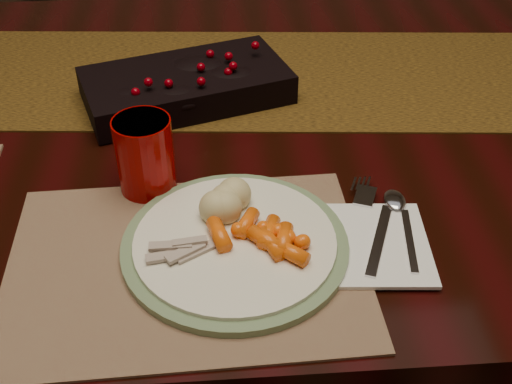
{
  "coord_description": "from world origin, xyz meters",
  "views": [
    {
      "loc": [
        -0.04,
        -0.88,
        1.29
      ],
      "look_at": [
        0.0,
        -0.27,
        0.8
      ],
      "focal_mm": 45.0,
      "sensor_mm": 36.0,
      "label": 1
    }
  ],
  "objects": [
    {
      "name": "placemat_main",
      "position": [
        -0.09,
        -0.33,
        0.75
      ],
      "size": [
        0.43,
        0.32,
        0.0
      ],
      "primitive_type": "cube",
      "rotation": [
        0.0,
        0.0,
        0.03
      ],
      "color": "brown",
      "rests_on": "dining_table"
    },
    {
      "name": "napkin",
      "position": [
        0.14,
        -0.32,
        0.76
      ],
      "size": [
        0.14,
        0.16,
        0.01
      ],
      "primitive_type": "cube",
      "rotation": [
        0.0,
        0.0,
        -0.07
      ],
      "color": "white",
      "rests_on": "placemat_main"
    },
    {
      "name": "fork",
      "position": [
        0.15,
        -0.3,
        0.76
      ],
      "size": [
        0.09,
        0.17,
        0.0
      ],
      "primitive_type": null,
      "rotation": [
        0.0,
        0.0,
        -0.38
      ],
      "color": "white",
      "rests_on": "napkin"
    },
    {
      "name": "mashed_potatoes",
      "position": [
        -0.03,
        -0.27,
        0.79
      ],
      "size": [
        0.09,
        0.08,
        0.05
      ],
      "primitive_type": null,
      "rotation": [
        0.0,
        0.0,
        0.11
      ],
      "color": "beige",
      "rests_on": "dinner_plate"
    },
    {
      "name": "centerpiece",
      "position": [
        -0.09,
        0.05,
        0.79
      ],
      "size": [
        0.36,
        0.26,
        0.07
      ],
      "primitive_type": null,
      "rotation": [
        0.0,
        0.0,
        0.31
      ],
      "color": "black",
      "rests_on": "table_runner"
    },
    {
      "name": "red_cup",
      "position": [
        -0.14,
        -0.18,
        0.81
      ],
      "size": [
        0.1,
        0.1,
        0.1
      ],
      "primitive_type": "cylinder",
      "rotation": [
        0.0,
        0.0,
        -0.31
      ],
      "color": "#8D0201",
      "rests_on": "placemat_main"
    },
    {
      "name": "spoon",
      "position": [
        0.19,
        -0.3,
        0.76
      ],
      "size": [
        0.05,
        0.14,
        0.0
      ],
      "primitive_type": null,
      "rotation": [
        0.0,
        0.0,
        -0.15
      ],
      "color": "silver",
      "rests_on": "napkin"
    },
    {
      "name": "dinner_plate",
      "position": [
        -0.03,
        -0.32,
        0.76
      ],
      "size": [
        0.31,
        0.31,
        0.02
      ],
      "primitive_type": "cylinder",
      "rotation": [
        0.0,
        0.0,
        0.15
      ],
      "color": "white",
      "rests_on": "placemat_main"
    },
    {
      "name": "dining_table",
      "position": [
        0.0,
        0.0,
        0.38
      ],
      "size": [
        1.8,
        1.0,
        0.75
      ],
      "primitive_type": "cube",
      "color": "black",
      "rests_on": "floor"
    },
    {
      "name": "baby_carrots",
      "position": [
        -0.01,
        -0.34,
        0.78
      ],
      "size": [
        0.13,
        0.12,
        0.02
      ],
      "primitive_type": null,
      "rotation": [
        0.0,
        0.0,
        0.28
      ],
      "color": "#F85E0C",
      "rests_on": "dinner_plate"
    },
    {
      "name": "table_runner",
      "position": [
        0.05,
        0.12,
        0.75
      ],
      "size": [
        1.77,
        0.5,
        0.0
      ],
      "primitive_type": "cube",
      "rotation": [
        0.0,
        0.0,
        -0.08
      ],
      "color": "black",
      "rests_on": "dining_table"
    },
    {
      "name": "turkey_shreds",
      "position": [
        -0.09,
        -0.34,
        0.78
      ],
      "size": [
        0.08,
        0.07,
        0.02
      ],
      "primitive_type": null,
      "rotation": [
        0.0,
        0.0,
        -0.06
      ],
      "color": "#A58E84",
      "rests_on": "dinner_plate"
    }
  ]
}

